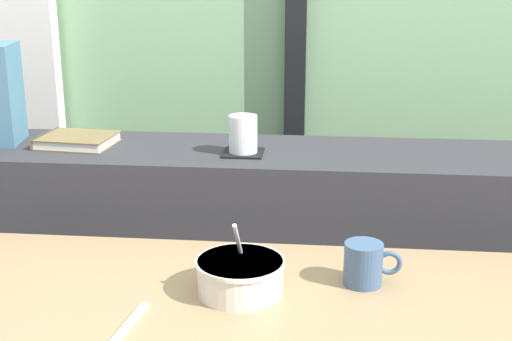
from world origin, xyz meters
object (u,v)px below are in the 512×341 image
at_px(ceramic_mug, 364,264).
at_px(coaster_square, 245,153).
at_px(juice_glass, 245,136).
at_px(fork_utensil, 127,326).
at_px(closed_book, 77,140).
at_px(soup_bowl, 240,277).

bearing_deg(ceramic_mug, coaster_square, 124.00).
height_order(juice_glass, fork_utensil, juice_glass).
relative_size(coaster_square, fork_utensil, 0.59).
xyz_separation_m(fork_utensil, ceramic_mug, (0.41, 0.21, 0.04)).
bearing_deg(closed_book, juice_glass, -5.18).
relative_size(juice_glass, closed_book, 0.46).
distance_m(coaster_square, juice_glass, 0.04).
xyz_separation_m(soup_bowl, ceramic_mug, (0.24, 0.06, 0.01)).
bearing_deg(closed_book, soup_bowl, -46.52).
relative_size(coaster_square, soup_bowl, 0.59).
bearing_deg(coaster_square, closed_book, 174.82).
distance_m(soup_bowl, fork_utensil, 0.24).
relative_size(soup_bowl, fork_utensil, 1.00).
height_order(closed_book, ceramic_mug, closed_book).
bearing_deg(closed_book, fork_utensil, -64.85).
height_order(closed_book, fork_utensil, closed_book).
bearing_deg(juice_glass, soup_bowl, -84.50).
height_order(soup_bowl, ceramic_mug, soup_bowl).
bearing_deg(coaster_square, soup_bowl, -84.50).
relative_size(closed_book, ceramic_mug, 1.79).
bearing_deg(coaster_square, ceramic_mug, -56.00).
height_order(coaster_square, fork_utensil, coaster_square).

